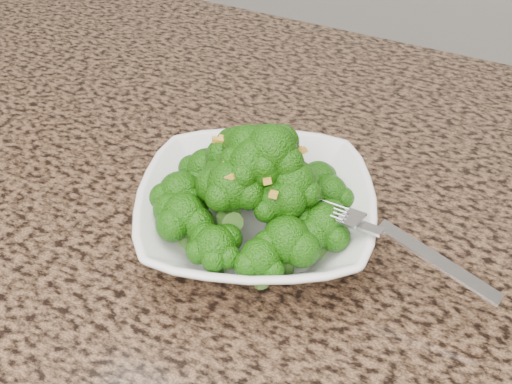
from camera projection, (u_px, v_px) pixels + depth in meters
The scene contains 5 objects.
granite_counter at pixel (72, 263), 0.56m from camera, with size 1.64×1.04×0.03m, color brown.
bowl at pixel (256, 215), 0.55m from camera, with size 0.20×0.20×0.05m, color white.
broccoli_pile at pixel (256, 157), 0.51m from camera, with size 0.18×0.18×0.07m, color #1E610B, non-canonical shape.
garlic_topping at pixel (256, 115), 0.49m from camera, with size 0.11×0.11×0.01m, color gold, non-canonical shape.
fork at pixel (375, 230), 0.49m from camera, with size 0.17×0.03×0.01m, color silver, non-canonical shape.
Camera 1 is at (0.32, 0.02, 1.29)m, focal length 45.00 mm.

